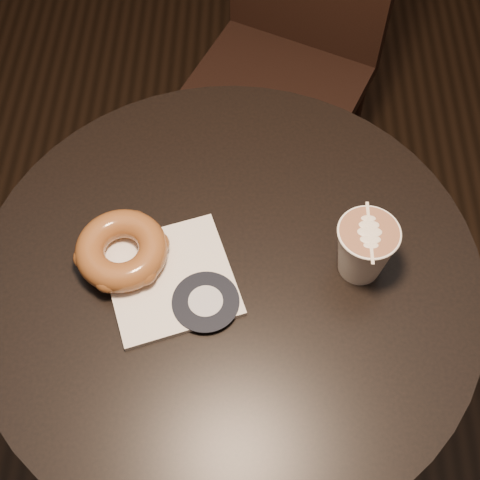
# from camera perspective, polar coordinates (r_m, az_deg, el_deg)

# --- Properties ---
(cafe_table) EXTENTS (0.70, 0.70, 0.75)m
(cafe_table) POSITION_cam_1_polar(r_m,az_deg,el_deg) (1.09, -0.83, -7.79)
(cafe_table) COLOR black
(cafe_table) RESTS_ON ground
(chair) EXTENTS (0.50, 0.50, 0.95)m
(chair) POSITION_cam_1_polar(r_m,az_deg,el_deg) (1.56, 4.48, 17.33)
(chair) COLOR black
(chair) RESTS_ON ground
(pastry_bag) EXTENTS (0.21, 0.21, 0.01)m
(pastry_bag) POSITION_cam_1_polar(r_m,az_deg,el_deg) (0.91, -5.95, -3.31)
(pastry_bag) COLOR silver
(pastry_bag) RESTS_ON cafe_table
(doughnut) EXTENTS (0.13, 0.13, 0.04)m
(doughnut) POSITION_cam_1_polar(r_m,az_deg,el_deg) (0.91, -10.07, -0.85)
(doughnut) COLOR brown
(doughnut) RESTS_ON pastry_bag
(latte_cup) EXTENTS (0.08, 0.08, 0.09)m
(latte_cup) POSITION_cam_1_polar(r_m,az_deg,el_deg) (0.89, 10.53, -0.85)
(latte_cup) COLOR white
(latte_cup) RESTS_ON cafe_table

